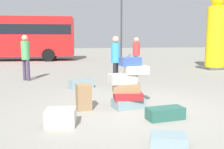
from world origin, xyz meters
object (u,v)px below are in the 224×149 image
suitcase_brown_behind_tower (84,97)px  suitcase_teal_left_side (165,113)px  suitcase_cream_foreground_far (61,117)px  person_tourist_with_camera (26,54)px  lamp_post (122,1)px  suitcase_slate_white_trunk (168,139)px  person_bearded_onlooker (136,53)px  yellow_dummy_statue (216,35)px  suitcase_slate_right_side (81,84)px  suitcase_tower (128,86)px  person_passerby_in_red (116,56)px  parked_bus (5,35)px

suitcase_brown_behind_tower → suitcase_teal_left_side: (1.47, -0.99, -0.16)m
suitcase_cream_foreground_far → person_tourist_with_camera: bearing=112.3°
suitcase_teal_left_side → lamp_post: (2.49, 13.31, 4.13)m
suitcase_slate_white_trunk → suitcase_cream_foreground_far: size_ratio=1.01×
suitcase_teal_left_side → suitcase_cream_foreground_far: size_ratio=1.40×
person_bearded_onlooker → person_tourist_with_camera: 4.43m
suitcase_brown_behind_tower → yellow_dummy_statue: (7.49, 6.23, 1.48)m
suitcase_slate_right_side → person_tourist_with_camera: (-1.88, 1.94, 0.86)m
suitcase_slate_right_side → suitcase_cream_foreground_far: (-0.64, -3.30, 0.01)m
suitcase_cream_foreground_far → yellow_dummy_statue: 10.85m
suitcase_teal_left_side → person_bearded_onlooker: size_ratio=0.44×
yellow_dummy_statue → suitcase_teal_left_side: bearing=-129.8°
suitcase_tower → person_passerby_in_red: bearing=82.8°
suitcase_tower → suitcase_slate_white_trunk: (0.04, -2.04, -0.40)m
suitcase_teal_left_side → parked_bus: 16.27m
person_bearded_onlooker → suitcase_teal_left_side: bearing=-10.8°
suitcase_brown_behind_tower → suitcase_tower: bearing=-8.3°
lamp_post → suitcase_tower: bearing=-103.5°
person_bearded_onlooker → yellow_dummy_statue: (4.81, 1.55, 0.78)m
suitcase_tower → suitcase_slate_right_side: suitcase_tower is taller
parked_bus → suitcase_cream_foreground_far: bearing=-70.4°
suitcase_tower → person_tourist_with_camera: (-2.71, 4.35, 0.52)m
suitcase_slate_white_trunk → suitcase_slate_right_side: (-0.88, 4.45, 0.06)m
suitcase_cream_foreground_far → person_passerby_in_red: bearing=72.2°
person_tourist_with_camera → person_passerby_in_red: 3.47m
suitcase_tower → person_passerby_in_red: person_passerby_in_red is taller
suitcase_teal_left_side → suitcase_slate_right_side: (-1.32, 3.36, 0.03)m
suitcase_slate_right_side → person_bearded_onlooker: person_bearded_onlooker is taller
person_tourist_with_camera → lamp_post: size_ratio=0.26×
suitcase_cream_foreground_far → person_bearded_onlooker: (3.18, 5.62, 0.82)m
suitcase_brown_behind_tower → suitcase_slate_right_side: bearing=80.7°
suitcase_slate_white_trunk → person_bearded_onlooker: size_ratio=0.32×
suitcase_slate_right_side → lamp_post: (3.81, 9.95, 4.10)m
suitcase_teal_left_side → suitcase_slate_right_side: size_ratio=0.98×
suitcase_slate_white_trunk → parked_bus: bearing=128.8°
suitcase_brown_behind_tower → person_tourist_with_camera: bearing=106.1°
person_tourist_with_camera → suitcase_slate_white_trunk: bearing=-22.0°
suitcase_slate_white_trunk → suitcase_teal_left_side: bearing=88.3°
suitcase_tower → lamp_post: lamp_post is taller
lamp_post → suitcase_slate_white_trunk: bearing=-101.5°
person_bearded_onlooker → yellow_dummy_statue: size_ratio=0.41×
person_passerby_in_red → parked_bus: 12.79m
suitcase_brown_behind_tower → person_tourist_with_camera: person_tourist_with_camera is taller
yellow_dummy_statue → parked_bus: yellow_dummy_statue is taller
suitcase_cream_foreground_far → suitcase_slate_right_side: bearing=88.0°
suitcase_teal_left_side → suitcase_slate_white_trunk: (-0.44, -1.09, -0.03)m
person_tourist_with_camera → suitcase_brown_behind_tower: bearing=-23.5°
suitcase_cream_foreground_far → person_passerby_in_red: person_passerby_in_red is taller
suitcase_teal_left_side → person_passerby_in_red: bearing=85.6°
suitcase_teal_left_side → person_tourist_with_camera: bearing=114.6°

